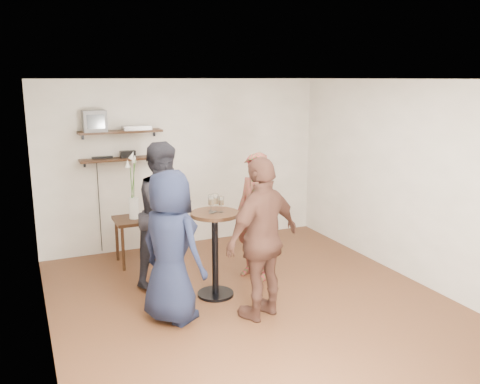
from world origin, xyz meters
The scene contains 18 objects.
room centered at (0.00, 0.00, 1.30)m, with size 4.58×5.08×2.68m.
shelf_upper centered at (-1.00, 2.38, 1.85)m, with size 1.20×0.25×0.04m, color black.
shelf_lower centered at (-1.00, 2.38, 1.45)m, with size 1.20×0.25×0.04m, color black.
crt_monitor centered at (-1.36, 2.38, 2.02)m, with size 0.32×0.30×0.30m, color #59595B.
dvd_deck centered at (-0.77, 2.38, 1.90)m, with size 0.40×0.24×0.06m, color silver.
radio centered at (-0.91, 2.38, 1.52)m, with size 0.22×0.10×0.10m, color black.
power_strip centered at (-1.27, 2.42, 1.48)m, with size 0.30×0.05×0.03m, color black.
side_table centered at (-0.96, 1.88, 0.56)m, with size 0.56×0.56×0.67m.
vase_lilies centered at (-0.96, 1.88, 0.98)m, with size 0.19×0.20×0.98m.
drinks_table centered at (-0.32, 0.38, 0.68)m, with size 0.58×0.58×1.06m.
wine_glass_fl centered at (-0.37, 0.36, 1.21)m, with size 0.07×0.07×0.22m.
wine_glass_fr centered at (-0.24, 0.35, 1.19)m, with size 0.06×0.06×0.19m.
wine_glass_bl centered at (-0.34, 0.46, 1.18)m, with size 0.06×0.06×0.18m.
wine_glass_br centered at (-0.30, 0.39, 1.21)m, with size 0.07×0.07×0.22m.
person_plaid centered at (0.38, 0.71, 0.84)m, with size 0.61×0.40×1.68m, color #B3142F.
person_dark centered at (-0.73, 1.03, 0.92)m, with size 0.90×0.70×1.84m, color black.
person_navy centered at (-0.98, -0.02, 0.84)m, with size 0.82×0.53×1.68m, color black.
person_brown centered at (-0.03, -0.34, 0.90)m, with size 1.06×0.44×1.81m, color #4B2B20.
Camera 1 is at (-2.39, -5.06, 2.62)m, focal length 38.00 mm.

